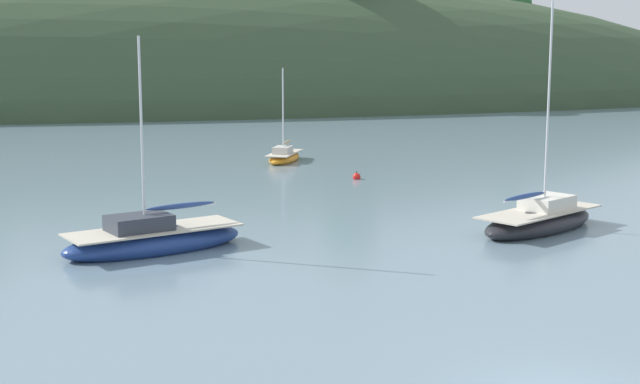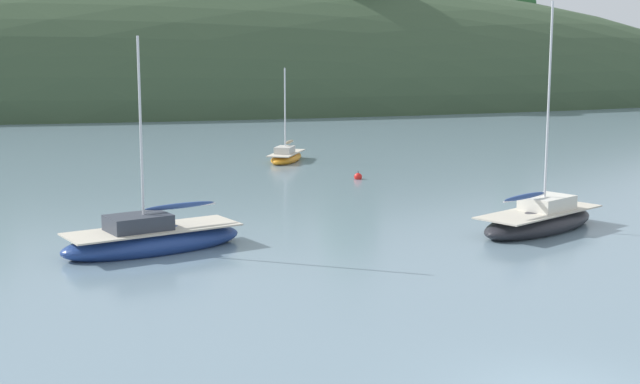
{
  "view_description": "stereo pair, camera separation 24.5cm",
  "coord_description": "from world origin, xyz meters",
  "px_view_note": "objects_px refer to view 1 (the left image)",
  "views": [
    {
      "loc": [
        -9.58,
        -15.95,
        7.39
      ],
      "look_at": [
        0.0,
        20.0,
        1.2
      ],
      "focal_mm": 50.37,
      "sensor_mm": 36.0,
      "label": 1
    },
    {
      "loc": [
        -9.34,
        -16.01,
        7.39
      ],
      "look_at": [
        0.0,
        20.0,
        1.2
      ],
      "focal_mm": 50.37,
      "sensor_mm": 36.0,
      "label": 2
    }
  ],
  "objects_px": {
    "sailboat_teal_outer": "(284,157)",
    "sailboat_blue_center": "(153,240)",
    "sailboat_orange_cutter": "(540,220)",
    "mooring_buoy_inner": "(357,177)"
  },
  "relations": [
    {
      "from": "sailboat_blue_center",
      "to": "mooring_buoy_inner",
      "type": "distance_m",
      "value": 19.04
    },
    {
      "from": "sailboat_blue_center",
      "to": "mooring_buoy_inner",
      "type": "height_order",
      "value": "sailboat_blue_center"
    },
    {
      "from": "sailboat_teal_outer",
      "to": "mooring_buoy_inner",
      "type": "relative_size",
      "value": 11.18
    },
    {
      "from": "sailboat_teal_outer",
      "to": "sailboat_blue_center",
      "type": "bearing_deg",
      "value": -113.55
    },
    {
      "from": "sailboat_orange_cutter",
      "to": "mooring_buoy_inner",
      "type": "height_order",
      "value": "sailboat_orange_cutter"
    },
    {
      "from": "mooring_buoy_inner",
      "to": "sailboat_orange_cutter",
      "type": "bearing_deg",
      "value": -78.5
    },
    {
      "from": "sailboat_teal_outer",
      "to": "sailboat_orange_cutter",
      "type": "distance_m",
      "value": 23.78
    },
    {
      "from": "sailboat_blue_center",
      "to": "sailboat_teal_outer",
      "type": "xyz_separation_m",
      "value": [
        9.98,
        22.9,
        -0.1
      ]
    },
    {
      "from": "sailboat_teal_outer",
      "to": "mooring_buoy_inner",
      "type": "distance_m",
      "value": 8.59
    },
    {
      "from": "sailboat_orange_cutter",
      "to": "mooring_buoy_inner",
      "type": "bearing_deg",
      "value": 101.5
    }
  ]
}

